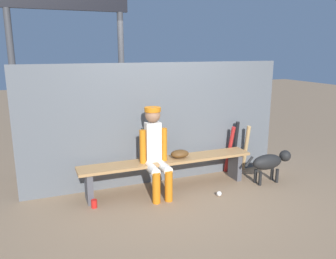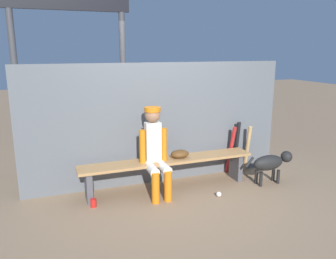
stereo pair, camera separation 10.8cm
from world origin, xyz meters
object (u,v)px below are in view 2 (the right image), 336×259
Objects in this scene: bat_aluminum_red at (231,150)px; bat_wood_tan at (247,149)px; baseball_glove at (180,154)px; scoreboard at (73,16)px; player_seated at (155,149)px; cup_on_ground at (93,203)px; cup_on_bench at (155,157)px; dog at (271,163)px; bat_aluminum_black at (236,147)px; baseball at (219,194)px; dugout_bench at (168,166)px.

bat_wood_tan is (0.31, -0.02, -0.01)m from bat_aluminum_red.
baseball_glove is 2.71m from scoreboard.
cup_on_ground is at bearing -173.58° from player_seated.
cup_on_bench is at bearing -170.88° from bat_aluminum_red.
cup_on_ground is 0.03× the size of scoreboard.
baseball_glove reaches higher than dog.
scoreboard is (-2.45, 0.97, 2.11)m from bat_aluminum_black.
cup_on_ground reaches higher than baseball.
bat_wood_tan reaches higher than cup_on_bench.
cup_on_bench is at bearing 73.49° from player_seated.
bat_aluminum_black reaches higher than dog.
scoreboard is at bearing 134.08° from baseball.
bat_wood_tan is at bearing -3.30° from bat_aluminum_red.
dugout_bench is at bearing 10.40° from cup_on_ground.
scoreboard is 3.84m from dog.
baseball_glove is at bearing 127.65° from baseball.
dog is at bearing -57.15° from bat_aluminum_red.
baseball_glove is at bearing 0.00° from dugout_bench.
bat_aluminum_black is at bearing 13.67° from baseball_glove.
bat_aluminum_black reaches higher than bat_aluminum_red.
baseball_glove is 0.34× the size of bat_aluminum_red.
baseball_glove is 1.18m from bat_aluminum_black.
cup_on_ground is (-2.47, -0.49, -0.39)m from bat_aluminum_black.
scoreboard is at bearing 158.91° from bat_wood_tan.
bat_wood_tan reaches higher than baseball.
baseball_glove is at bearing 14.27° from player_seated.
player_seated is at bearing -166.17° from bat_aluminum_black.
scoreboard is 4.31× the size of dog.
baseball is 1.06m from cup_on_bench.
bat_wood_tan is 1.73m from cup_on_bench.
player_seated is at bearing 172.78° from dog.
bat_aluminum_red reaches higher than bat_wood_tan.
bat_wood_tan is at bearing 10.88° from player_seated.
bat_aluminum_black is (1.33, 0.28, 0.07)m from dugout_bench.
player_seated is at bearing -169.12° from bat_wood_tan.
dog is at bearing -2.69° from cup_on_ground.
bat_aluminum_red is 1.42m from cup_on_bench.
cup_on_bench is (-0.78, 0.53, 0.49)m from baseball.
baseball is (-0.63, -0.76, -0.37)m from bat_aluminum_red.
dog reaches higher than cup_on_ground.
bat_aluminum_red is at bearing 122.85° from dog.
dugout_bench is 9.40× the size of baseball_glove.
dugout_bench is 0.40m from player_seated.
player_seated is 1.55× the size of bat_wood_tan.
player_seated is at bearing -106.51° from cup_on_bench.
scoreboard is (-1.12, 1.25, 2.18)m from dugout_bench.
scoreboard reaches higher than baseball.
baseball_glove is (0.19, 0.00, 0.16)m from dugout_bench.
bat_aluminum_red is at bearing 13.82° from player_seated.
dog is (0.07, -0.57, -0.07)m from bat_wood_tan.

